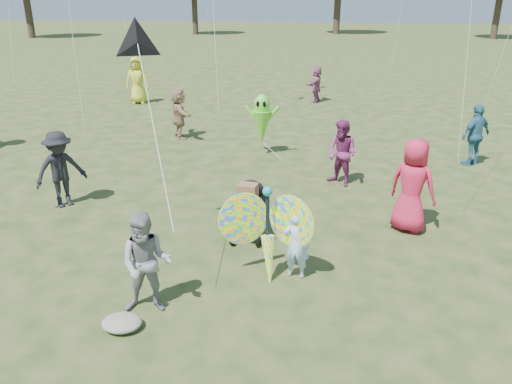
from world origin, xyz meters
TOP-DOWN VIEW (x-y plane):
  - ground at (0.00, 0.00)m, footprint 160.00×160.00m
  - child_girl at (0.57, 0.62)m, footprint 0.46×0.34m
  - adult_man at (-1.48, -0.60)m, footprint 0.82×0.68m
  - grey_bag at (-1.72, -1.08)m, footprint 0.57×0.46m
  - crowd_a at (2.65, 2.67)m, footprint 1.07×0.96m
  - crowd_b at (-4.60, 2.89)m, footprint 1.19×1.21m
  - crowd_c at (4.94, 7.02)m, footprint 1.02×0.90m
  - crowd_d at (-3.62, 8.61)m, footprint 1.10×1.53m
  - crowd_e at (1.39, 5.00)m, footprint 0.97×0.95m
  - crowd_g at (-6.85, 13.70)m, footprint 1.05×0.79m
  - crowd_j at (0.56, 14.96)m, footprint 0.85×1.50m
  - jogging_stroller at (-0.40, 1.98)m, footprint 0.57×1.09m
  - butterfly_kite at (0.12, 0.57)m, footprint 1.74×0.75m
  - delta_kite_rig at (-2.15, 1.57)m, footprint 1.53×2.41m
  - alien_kite at (-0.80, 7.17)m, footprint 1.12×0.69m

SIDE VIEW (x-z plane):
  - ground at x=0.00m, z-range 0.00..0.00m
  - grey_bag at x=-1.72m, z-range 0.00..0.18m
  - child_girl at x=0.57m, z-range 0.00..1.15m
  - jogging_stroller at x=-0.40m, z-range 0.07..1.16m
  - adult_man at x=-1.48m, z-range 0.00..1.53m
  - crowd_j at x=0.56m, z-range 0.00..1.54m
  - butterfly_kite at x=0.12m, z-range -0.09..1.67m
  - crowd_e at x=1.39m, z-range 0.00..1.58m
  - crowd_d at x=-3.62m, z-range 0.00..1.59m
  - crowd_c at x=4.94m, z-range 0.00..1.66m
  - crowd_b at x=-4.60m, z-range 0.00..1.67m
  - crowd_a at x=2.65m, z-range 0.00..1.84m
  - crowd_g at x=-6.85m, z-range 0.00..1.92m
  - alien_kite at x=-0.80m, z-range 0.10..1.84m
  - delta_kite_rig at x=-2.15m, z-range 2.17..4.93m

